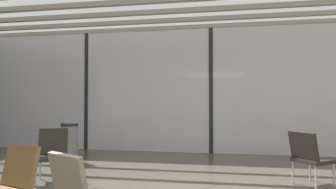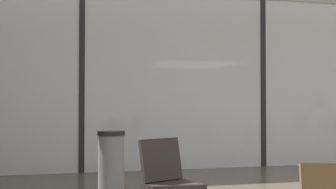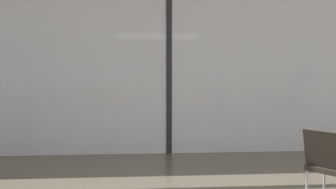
{
  "view_description": "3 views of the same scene",
  "coord_description": "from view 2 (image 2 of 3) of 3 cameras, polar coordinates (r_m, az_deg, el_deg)",
  "views": [
    {
      "loc": [
        0.27,
        -2.72,
        1.34
      ],
      "look_at": [
        -1.35,
        6.3,
        1.57
      ],
      "focal_mm": 31.85,
      "sensor_mm": 36.0,
      "label": 1
    },
    {
      "loc": [
        -3.39,
        -1.95,
        1.24
      ],
      "look_at": [
        -1.63,
        6.58,
        1.44
      ],
      "focal_mm": 41.47,
      "sensor_mm": 36.0,
      "label": 2
    },
    {
      "loc": [
        -0.58,
        -2.0,
        1.58
      ],
      "look_at": [
        0.02,
        5.67,
        1.04
      ],
      "focal_mm": 42.54,
      "sensor_mm": 36.0,
      "label": 3
    }
  ],
  "objects": [
    {
      "name": "glass_curtain_wall",
      "position": [
        7.92,
        13.69,
        1.69
      ],
      "size": [
        14.0,
        0.08,
        3.3
      ],
      "primitive_type": "cube",
      "color": "silver",
      "rests_on": "ground"
    },
    {
      "name": "window_mullion_0",
      "position": [
        7.16,
        -12.55,
        2.0
      ],
      "size": [
        0.1,
        0.12,
        3.3
      ],
      "primitive_type": "cube",
      "color": "black",
      "rests_on": "ground"
    },
    {
      "name": "window_mullion_1",
      "position": [
        7.92,
        13.69,
        1.69
      ],
      "size": [
        0.1,
        0.12,
        3.3
      ],
      "primitive_type": "cube",
      "color": "black",
      "rests_on": "ground"
    },
    {
      "name": "parked_airplane",
      "position": [
        13.58,
        3.51,
        1.52
      ],
      "size": [
        13.54,
        3.81,
        3.81
      ],
      "color": "silver",
      "rests_on": "ground"
    },
    {
      "name": "lounge_chair_2",
      "position": [
        4.06,
        -0.0,
        -11.91
      ],
      "size": [
        0.66,
        0.68,
        0.87
      ],
      "rotation": [
        0.0,
        0.0,
        0.43
      ],
      "color": "#28231E",
      "rests_on": "ground"
    },
    {
      "name": "trash_bin",
      "position": [
        5.46,
        -8.35,
        -9.79
      ],
      "size": [
        0.38,
        0.38,
        0.86
      ],
      "color": "slate",
      "rests_on": "ground"
    }
  ]
}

